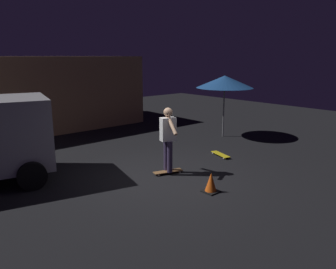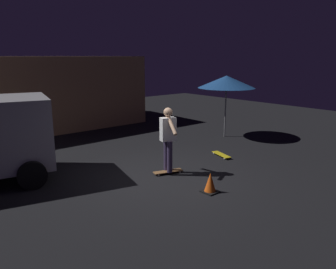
{
  "view_description": "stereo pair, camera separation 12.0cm",
  "coord_description": "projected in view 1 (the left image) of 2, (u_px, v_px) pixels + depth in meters",
  "views": [
    {
      "loc": [
        -5.19,
        -6.15,
        3.0
      ],
      "look_at": [
        0.27,
        0.07,
        1.05
      ],
      "focal_mm": 35.72,
      "sensor_mm": 36.0,
      "label": 1
    },
    {
      "loc": [
        -5.1,
        -6.22,
        3.0
      ],
      "look_at": [
        0.27,
        0.07,
        1.05
      ],
      "focal_mm": 35.72,
      "sensor_mm": 36.0,
      "label": 2
    }
  ],
  "objects": [
    {
      "name": "patio_umbrella",
      "position": [
        225.0,
        82.0,
        12.32
      ],
      "size": [
        2.1,
        2.1,
        2.3
      ],
      "color": "slate",
      "rests_on": "ground_plane"
    },
    {
      "name": "skater",
      "position": [
        168.0,
        135.0,
        8.51
      ],
      "size": [
        0.43,
        0.96,
        1.67
      ],
      "color": "#382D4C",
      "rests_on": "skateboard_ridden"
    },
    {
      "name": "skateboard_spare",
      "position": [
        221.0,
        154.0,
        10.24
      ],
      "size": [
        0.41,
        0.8,
        0.07
      ],
      "color": "gold",
      "rests_on": "ground_plane"
    },
    {
      "name": "low_building",
      "position": [
        13.0,
        94.0,
        13.62
      ],
      "size": [
        10.03,
        4.33,
        2.99
      ],
      "color": "#AD7F56",
      "rests_on": "ground_plane"
    },
    {
      "name": "ground_plane",
      "position": [
        162.0,
        177.0,
        8.52
      ],
      "size": [
        28.0,
        28.0,
        0.0
      ],
      "primitive_type": "plane",
      "color": "black"
    },
    {
      "name": "traffic_cone",
      "position": [
        211.0,
        183.0,
        7.51
      ],
      "size": [
        0.34,
        0.34,
        0.46
      ],
      "color": "black",
      "rests_on": "ground_plane"
    },
    {
      "name": "skateboard_ridden",
      "position": [
        168.0,
        171.0,
        8.73
      ],
      "size": [
        0.8,
        0.42,
        0.07
      ],
      "color": "olive",
      "rests_on": "ground_plane"
    }
  ]
}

